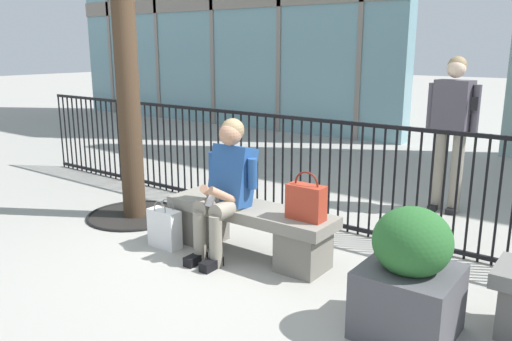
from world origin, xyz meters
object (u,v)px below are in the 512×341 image
at_px(stone_bench, 249,225).
at_px(handbag_on_bench, 306,201).
at_px(planter, 410,277).
at_px(bystander_at_railing, 452,123).
at_px(seated_person_with_phone, 226,184).
at_px(shopping_bag, 165,228).

xyz_separation_m(stone_bench, handbag_on_bench, (0.58, -0.01, 0.33)).
distance_m(handbag_on_bench, planter, 1.13).
bearing_deg(bystander_at_railing, planter, -77.97).
bearing_deg(stone_bench, seated_person_with_phone, -140.04).
xyz_separation_m(seated_person_with_phone, handbag_on_bench, (0.73, 0.12, -0.05)).
relative_size(seated_person_with_phone, shopping_bag, 2.67).
relative_size(stone_bench, planter, 1.88).
bearing_deg(bystander_at_railing, handbag_on_bench, -100.49).
height_order(bystander_at_railing, planter, bystander_at_railing).
height_order(shopping_bag, planter, planter).
relative_size(seated_person_with_phone, planter, 1.43).
relative_size(handbag_on_bench, planter, 0.47).
height_order(stone_bench, shopping_bag, shopping_bag).
xyz_separation_m(stone_bench, seated_person_with_phone, (-0.15, -0.13, 0.38)).
distance_m(stone_bench, seated_person_with_phone, 0.43).
relative_size(stone_bench, bystander_at_railing, 0.94).
relative_size(shopping_bag, bystander_at_railing, 0.27).
bearing_deg(shopping_bag, planter, -2.65).
bearing_deg(stone_bench, planter, -15.25).
bearing_deg(seated_person_with_phone, shopping_bag, -160.88).
bearing_deg(seated_person_with_phone, planter, -9.95).
bearing_deg(seated_person_with_phone, stone_bench, 39.96).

